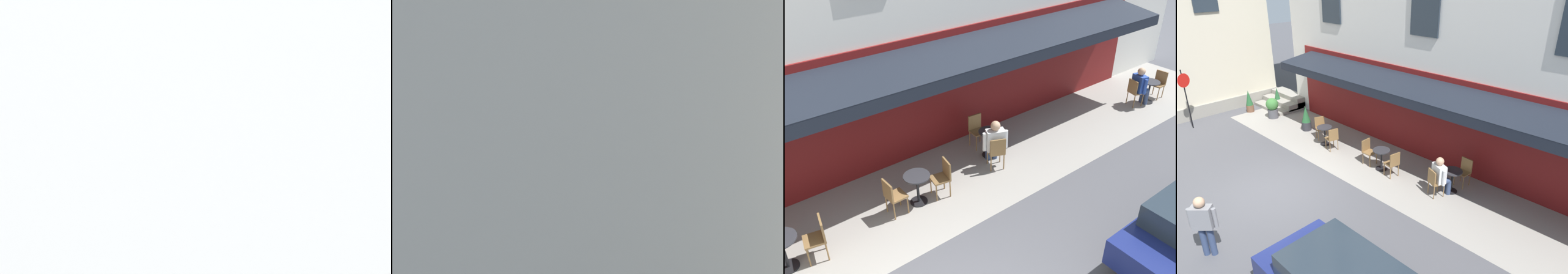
# 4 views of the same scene
# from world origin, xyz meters

# --- Properties ---
(ground_plane) EXTENTS (70.00, 70.00, 0.00)m
(ground_plane) POSITION_xyz_m (0.00, 0.00, 0.00)
(ground_plane) COLOR #4C4C51
(sidewalk_cafe_terrace) EXTENTS (20.50, 3.20, 0.01)m
(sidewalk_cafe_terrace) POSITION_xyz_m (-3.25, -3.40, 0.00)
(sidewalk_cafe_terrace) COLOR gray
(sidewalk_cafe_terrace) RESTS_ON ground_plane
(cafe_table_near_entrance) EXTENTS (0.60, 0.60, 0.75)m
(cafe_table_near_entrance) POSITION_xyz_m (-10.17, -2.92, 0.49)
(cafe_table_near_entrance) COLOR black
(cafe_table_near_entrance) RESTS_ON ground_plane
(cafe_chair_wicker_back_row) EXTENTS (0.43, 0.43, 0.91)m
(cafe_chair_wicker_back_row) POSITION_xyz_m (-10.80, -2.97, 0.55)
(cafe_chair_wicker_back_row) COLOR olive
(cafe_chair_wicker_back_row) RESTS_ON ground_plane
(cafe_chair_wicker_facing_street) EXTENTS (0.49, 0.49, 0.91)m
(cafe_chair_wicker_facing_street) POSITION_xyz_m (-9.57, -3.09, 0.55)
(cafe_chair_wicker_facing_street) COLOR olive
(cafe_chair_wicker_facing_street) RESTS_ON ground_plane
(cafe_table_mid_terrace) EXTENTS (0.60, 0.60, 0.75)m
(cafe_table_mid_terrace) POSITION_xyz_m (-3.97, -3.72, 0.49)
(cafe_table_mid_terrace) COLOR black
(cafe_table_mid_terrace) RESTS_ON ground_plane
(cafe_chair_wicker_near_door) EXTENTS (0.53, 0.53, 0.91)m
(cafe_chair_wicker_near_door) POSITION_xyz_m (-3.71, -3.14, 0.55)
(cafe_chair_wicker_near_door) COLOR olive
(cafe_chair_wicker_near_door) RESTS_ON ground_plane
(cafe_chair_wicker_corner_left) EXTENTS (0.43, 0.43, 0.91)m
(cafe_chair_wicker_corner_left) POSITION_xyz_m (-4.02, -4.35, 0.55)
(cafe_chair_wicker_corner_left) COLOR olive
(cafe_chair_wicker_corner_left) RESTS_ON ground_plane
(cafe_table_streetside) EXTENTS (0.60, 0.60, 0.75)m
(cafe_table_streetside) POSITION_xyz_m (-1.45, -3.22, 0.49)
(cafe_table_streetside) COLOR black
(cafe_table_streetside) RESTS_ON ground_plane
(cafe_chair_wicker_corner_right) EXTENTS (0.46, 0.46, 0.91)m
(cafe_chair_wicker_corner_right) POSITION_xyz_m (-2.07, -3.12, 0.55)
(cafe_chair_wicker_corner_right) COLOR olive
(cafe_chair_wicker_corner_right) RESTS_ON ground_plane
(cafe_chair_wicker_under_awning) EXTENTS (0.41, 0.41, 0.91)m
(cafe_chair_wicker_under_awning) POSITION_xyz_m (-0.82, -3.20, 0.55)
(cafe_chair_wicker_under_awning) COLOR olive
(cafe_chair_wicker_under_awning) RESTS_ON ground_plane
(cafe_table_far_end) EXTENTS (0.60, 0.60, 0.75)m
(cafe_table_far_end) POSITION_xyz_m (1.50, -3.11, 0.49)
(cafe_table_far_end) COLOR black
(cafe_table_far_end) RESTS_ON ground_plane
(cafe_chair_wicker_by_window) EXTENTS (0.47, 0.47, 0.91)m
(cafe_chair_wicker_by_window) POSITION_xyz_m (0.88, -2.99, 0.55)
(cafe_chair_wicker_by_window) COLOR olive
(cafe_chair_wicker_by_window) RESTS_ON ground_plane
(cafe_chair_wicker_kerbside) EXTENTS (0.52, 0.52, 0.91)m
(cafe_chair_wicker_kerbside) POSITION_xyz_m (2.08, -3.36, 0.55)
(cafe_chair_wicker_kerbside) COLOR olive
(cafe_chair_wicker_kerbside) RESTS_ON ground_plane
(seated_patron_in_blue) EXTENTS (0.60, 0.64, 1.30)m
(seated_patron_in_blue) POSITION_xyz_m (-9.77, -3.03, 0.70)
(seated_patron_in_blue) COLOR navy
(seated_patron_in_blue) RESTS_ON ground_plane
(seated_companion_in_white) EXTENTS (0.61, 0.63, 1.30)m
(seated_companion_in_white) POSITION_xyz_m (-3.80, -3.34, 0.70)
(seated_companion_in_white) COLOR navy
(seated_companion_in_white) RESTS_ON ground_plane
(walking_pedestrian_in_grey) EXTENTS (0.53, 0.53, 1.64)m
(walking_pedestrian_in_grey) POSITION_xyz_m (-1.29, 2.71, 0.96)
(walking_pedestrian_in_grey) COLOR navy
(walking_pedestrian_in_grey) RESTS_ON ground_plane
(potted_plant_by_steps) EXTENTS (0.40, 0.40, 1.08)m
(potted_plant_by_steps) POSITION_xyz_m (3.20, -3.46, 0.53)
(potted_plant_by_steps) COLOR #2D2D33
(potted_plant_by_steps) RESTS_ON ground_plane
(parked_car_navy) EXTENTS (4.30, 1.80, 1.33)m
(parked_car_navy) POSITION_xyz_m (-5.09, 1.57, 0.71)
(parked_car_navy) COLOR navy
(parked_car_navy) RESTS_ON ground_plane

